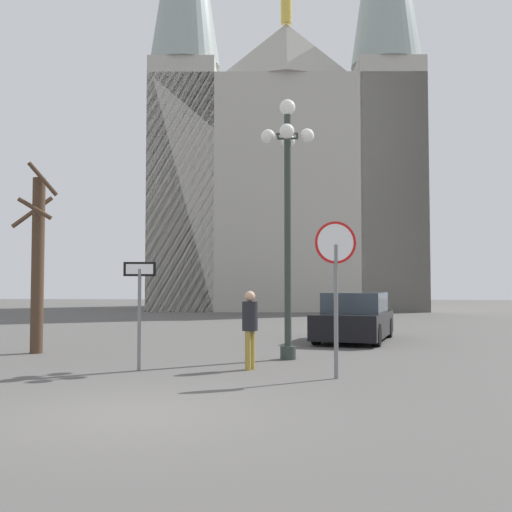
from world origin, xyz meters
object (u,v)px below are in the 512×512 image
at_px(bare_tree, 38,260).
at_px(pedestrian_walking, 250,322).
at_px(stop_sign, 336,268).
at_px(parked_car_near_black, 355,318).
at_px(cathedral, 284,163).
at_px(street_lamp, 288,190).
at_px(one_way_arrow_sign, 139,300).

height_order(bare_tree, pedestrian_walking, bare_tree).
height_order(stop_sign, pedestrian_walking, stop_sign).
relative_size(bare_tree, parked_car_near_black, 1.01).
xyz_separation_m(stop_sign, bare_tree, (-7.30, 3.45, 0.32)).
distance_m(cathedral, street_lamp, 28.57).
xyz_separation_m(stop_sign, street_lamp, (-0.96, 2.75, 1.90)).
height_order(one_way_arrow_sign, bare_tree, bare_tree).
bearing_deg(stop_sign, parked_car_near_black, 82.64).
relative_size(parked_car_near_black, pedestrian_walking, 2.96).
bearing_deg(stop_sign, street_lamp, 109.25).
relative_size(cathedral, street_lamp, 5.48).
height_order(one_way_arrow_sign, parked_car_near_black, one_way_arrow_sign).
bearing_deg(pedestrian_walking, bare_tree, 156.47).
bearing_deg(one_way_arrow_sign, street_lamp, 34.50).
xyz_separation_m(stop_sign, pedestrian_walking, (-1.68, 1.01, -1.08)).
bearing_deg(pedestrian_walking, cathedral, 90.58).
xyz_separation_m(street_lamp, pedestrian_walking, (-0.72, -1.74, -2.97)).
relative_size(stop_sign, pedestrian_walking, 1.82).
height_order(street_lamp, pedestrian_walking, street_lamp).
distance_m(one_way_arrow_sign, street_lamp, 4.36).
relative_size(cathedral, bare_tree, 6.98).
bearing_deg(parked_car_near_black, bare_tree, -154.18).
bearing_deg(cathedral, street_lamp, -87.90).
bearing_deg(cathedral, one_way_arrow_sign, -93.68).
xyz_separation_m(cathedral, stop_sign, (1.98, -30.58, -8.26)).
relative_size(stop_sign, bare_tree, 0.61).
bearing_deg(street_lamp, pedestrian_walking, -112.55).
relative_size(cathedral, parked_car_near_black, 7.06).
height_order(cathedral, street_lamp, cathedral).
height_order(one_way_arrow_sign, street_lamp, street_lamp).
xyz_separation_m(one_way_arrow_sign, bare_tree, (-3.40, 2.72, 0.93)).
height_order(cathedral, pedestrian_walking, cathedral).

